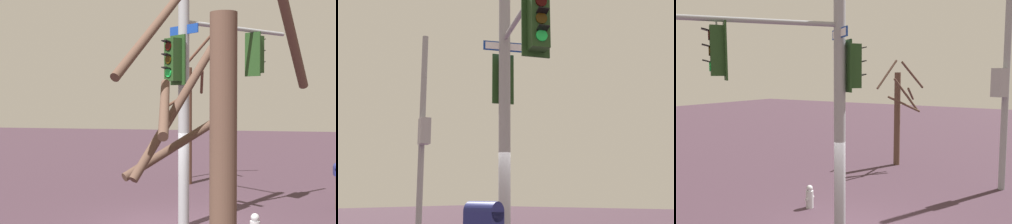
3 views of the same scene
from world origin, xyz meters
The scene contains 3 objects.
main_signal_pole_assembly centered at (0.41, -0.51, 4.66)m, with size 3.82×5.39×8.54m.
bare_tree_behind_pole centered at (-7.86, -2.09, 2.44)m, with size 1.98×1.99×4.91m.
bare_tree_across_street centered at (6.65, 0.65, 2.54)m, with size 1.60×1.98×5.95m.
Camera 1 is at (-13.09, -2.66, 3.41)m, focal length 53.86 mm.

